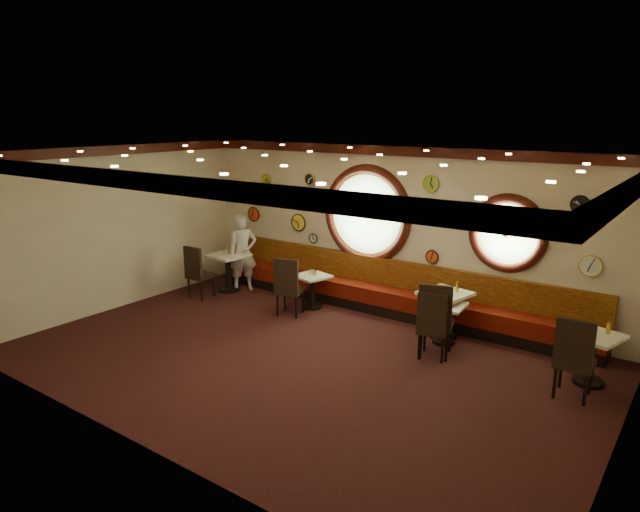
{
  "coord_description": "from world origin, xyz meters",
  "views": [
    {
      "loc": [
        5.17,
        -6.6,
        3.78
      ],
      "look_at": [
        -0.17,
        0.8,
        1.5
      ],
      "focal_mm": 32.0,
      "sensor_mm": 36.0,
      "label": 1
    }
  ],
  "objects_px": {
    "chair_a": "(197,269)",
    "condiment_e_salt": "(589,329)",
    "condiment_d_salt": "(441,299)",
    "condiment_d_pepper": "(445,302)",
    "chair_e": "(575,353)",
    "condiment_c_bottle": "(457,287)",
    "chair_d": "(436,316)",
    "condiment_a_salt": "(228,251)",
    "condiment_a_bottle": "(236,250)",
    "condiment_b_salt": "(310,272)",
    "chair_c": "(433,321)",
    "table_e": "(592,353)",
    "table_b": "(312,287)",
    "condiment_c_pepper": "(449,290)",
    "condiment_e_bottle": "(609,328)",
    "table_a": "(228,268)",
    "table_d": "(445,319)",
    "condiment_d_bottle": "(452,300)",
    "table_c": "(444,309)",
    "chair_b": "(288,283)",
    "condiment_e_pepper": "(596,330)",
    "waiter": "(243,253)",
    "condiment_a_pepper": "(224,252)",
    "condiment_b_bottle": "(315,271)",
    "condiment_c_salt": "(440,287)",
    "condiment_b_pepper": "(313,273)"
  },
  "relations": [
    {
      "from": "chair_c",
      "to": "chair_d",
      "type": "xyz_separation_m",
      "value": [
        0.0,
        0.08,
        0.07
      ]
    },
    {
      "from": "condiment_a_bottle",
      "to": "chair_c",
      "type": "bearing_deg",
      "value": -9.65
    },
    {
      "from": "condiment_d_bottle",
      "to": "condiment_e_salt",
      "type": "bearing_deg",
      "value": -6.64
    },
    {
      "from": "condiment_c_bottle",
      "to": "condiment_d_salt",
      "type": "bearing_deg",
      "value": -118.73
    },
    {
      "from": "condiment_d_salt",
      "to": "waiter",
      "type": "distance_m",
      "value": 4.73
    },
    {
      "from": "table_e",
      "to": "condiment_e_pepper",
      "type": "distance_m",
      "value": 0.33
    },
    {
      "from": "condiment_d_salt",
      "to": "condiment_d_bottle",
      "type": "xyz_separation_m",
      "value": [
        0.19,
        0.02,
        0.02
      ]
    },
    {
      "from": "table_d",
      "to": "condiment_e_pepper",
      "type": "bearing_deg",
      "value": -4.08
    },
    {
      "from": "table_a",
      "to": "condiment_d_bottle",
      "type": "xyz_separation_m",
      "value": [
        5.12,
        0.11,
        0.24
      ]
    },
    {
      "from": "chair_a",
      "to": "condiment_b_salt",
      "type": "bearing_deg",
      "value": 21.12
    },
    {
      "from": "chair_b",
      "to": "chair_c",
      "type": "height_order",
      "value": "chair_b"
    },
    {
      "from": "chair_c",
      "to": "condiment_c_bottle",
      "type": "bearing_deg",
      "value": 81.45
    },
    {
      "from": "condiment_b_bottle",
      "to": "chair_a",
      "type": "bearing_deg",
      "value": -158.41
    },
    {
      "from": "table_a",
      "to": "condiment_e_pepper",
      "type": "bearing_deg",
      "value": -1.09
    },
    {
      "from": "condiment_d_bottle",
      "to": "table_a",
      "type": "bearing_deg",
      "value": -178.77
    },
    {
      "from": "table_a",
      "to": "table_d",
      "type": "relative_size",
      "value": 1.21
    },
    {
      "from": "table_b",
      "to": "condiment_a_pepper",
      "type": "distance_m",
      "value": 2.23
    },
    {
      "from": "condiment_e_pepper",
      "to": "waiter",
      "type": "distance_m",
      "value": 7.18
    },
    {
      "from": "table_a",
      "to": "table_d",
      "type": "xyz_separation_m",
      "value": [
        5.04,
        0.03,
        -0.09
      ]
    },
    {
      "from": "condiment_e_salt",
      "to": "condiment_a_bottle",
      "type": "bearing_deg",
      "value": 177.69
    },
    {
      "from": "table_e",
      "to": "condiment_d_bottle",
      "type": "xyz_separation_m",
      "value": [
        -2.24,
        0.27,
        0.28
      ]
    },
    {
      "from": "chair_c",
      "to": "table_c",
      "type": "bearing_deg",
      "value": 91.32
    },
    {
      "from": "condiment_d_salt",
      "to": "condiment_d_pepper",
      "type": "xyz_separation_m",
      "value": [
        0.12,
        -0.11,
        -0.0
      ]
    },
    {
      "from": "condiment_c_salt",
      "to": "chair_a",
      "type": "bearing_deg",
      "value": -167.92
    },
    {
      "from": "table_e",
      "to": "condiment_a_pepper",
      "type": "relative_size",
      "value": 7.58
    },
    {
      "from": "condiment_b_pepper",
      "to": "condiment_d_bottle",
      "type": "height_order",
      "value": "condiment_d_bottle"
    },
    {
      "from": "chair_d",
      "to": "condiment_a_salt",
      "type": "xyz_separation_m",
      "value": [
        -5.19,
        0.68,
        0.18
      ]
    },
    {
      "from": "table_a",
      "to": "condiment_a_bottle",
      "type": "xyz_separation_m",
      "value": [
        0.11,
        0.15,
        0.4
      ]
    },
    {
      "from": "table_b",
      "to": "condiment_e_pepper",
      "type": "height_order",
      "value": "condiment_e_pepper"
    },
    {
      "from": "table_a",
      "to": "chair_a",
      "type": "relative_size",
      "value": 1.2
    },
    {
      "from": "chair_a",
      "to": "condiment_b_bottle",
      "type": "xyz_separation_m",
      "value": [
        2.37,
        0.94,
        0.13
      ]
    },
    {
      "from": "condiment_c_pepper",
      "to": "table_a",
      "type": "bearing_deg",
      "value": -177.02
    },
    {
      "from": "condiment_d_salt",
      "to": "condiment_c_bottle",
      "type": "bearing_deg",
      "value": 61.27
    },
    {
      "from": "condiment_b_salt",
      "to": "table_b",
      "type": "bearing_deg",
      "value": -16.56
    },
    {
      "from": "condiment_b_bottle",
      "to": "condiment_e_pepper",
      "type": "xyz_separation_m",
      "value": [
        5.16,
        -0.33,
        0.04
      ]
    },
    {
      "from": "condiment_c_pepper",
      "to": "waiter",
      "type": "height_order",
      "value": "waiter"
    },
    {
      "from": "condiment_b_salt",
      "to": "condiment_e_bottle",
      "type": "relative_size",
      "value": 0.59
    },
    {
      "from": "condiment_a_pepper",
      "to": "condiment_c_salt",
      "type": "bearing_deg",
      "value": 4.82
    },
    {
      "from": "condiment_d_pepper",
      "to": "chair_c",
      "type": "bearing_deg",
      "value": -81.06
    },
    {
      "from": "chair_e",
      "to": "condiment_b_salt",
      "type": "relative_size",
      "value": 7.12
    },
    {
      "from": "chair_e",
      "to": "condiment_c_bottle",
      "type": "relative_size",
      "value": 3.97
    },
    {
      "from": "condiment_a_pepper",
      "to": "condiment_e_bottle",
      "type": "distance_m",
      "value": 7.53
    },
    {
      "from": "table_b",
      "to": "condiment_b_pepper",
      "type": "bearing_deg",
      "value": -39.68
    },
    {
      "from": "condiment_a_salt",
      "to": "waiter",
      "type": "distance_m",
      "value": 0.31
    },
    {
      "from": "condiment_c_pepper",
      "to": "condiment_e_bottle",
      "type": "height_order",
      "value": "condiment_e_bottle"
    },
    {
      "from": "chair_a",
      "to": "condiment_e_salt",
      "type": "xyz_separation_m",
      "value": [
        7.44,
        0.61,
        0.18
      ]
    },
    {
      "from": "table_c",
      "to": "chair_b",
      "type": "xyz_separation_m",
      "value": [
        -2.86,
        -0.74,
        0.14
      ]
    },
    {
      "from": "condiment_d_salt",
      "to": "condiment_a_bottle",
      "type": "relative_size",
      "value": 0.61
    },
    {
      "from": "table_e",
      "to": "chair_d",
      "type": "relative_size",
      "value": 1.11
    },
    {
      "from": "chair_e",
      "to": "condiment_c_bottle",
      "type": "height_order",
      "value": "chair_e"
    }
  ]
}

